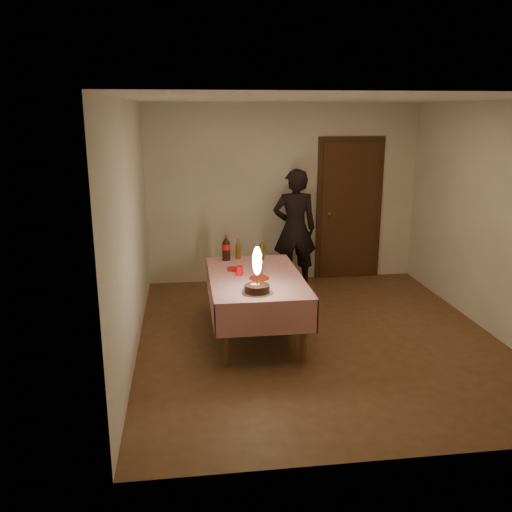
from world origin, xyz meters
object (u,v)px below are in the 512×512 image
dining_table (255,284)px  red_cup (240,271)px  photographer (295,229)px  cola_bottle (226,248)px  amber_bottle_left (238,249)px  amber_bottle_right (262,250)px  red_plate (259,278)px  clear_cup (260,271)px  birthday_cake (257,280)px

dining_table → red_cup: (-0.17, 0.05, 0.15)m
red_cup → photographer: 1.90m
red_cup → cola_bottle: size_ratio=0.31×
dining_table → amber_bottle_left: bearing=99.0°
cola_bottle → amber_bottle_left: bearing=19.5°
red_cup → amber_bottle_right: size_ratio=0.39×
red_plate → red_cup: (-0.20, 0.16, 0.05)m
clear_cup → cola_bottle: cola_bottle is taller
dining_table → cola_bottle: bearing=111.2°
amber_bottle_right → birthday_cake: bearing=-100.3°
birthday_cake → photographer: bearing=69.6°
clear_cup → dining_table: bearing=-157.9°
amber_bottle_right → photographer: bearing=59.2°
red_plate → red_cup: 0.26m
amber_bottle_left → dining_table: bearing=-81.0°
amber_bottle_right → photographer: photographer is taller
red_plate → photographer: (0.76, 1.80, 0.15)m
birthday_cake → cola_bottle: (-0.21, 1.26, 0.02)m
clear_cup → photographer: bearing=66.5°
birthday_cake → amber_bottle_left: bearing=92.6°
dining_table → cola_bottle: (-0.27, 0.69, 0.25)m
amber_bottle_left → photographer: photographer is taller
birthday_cake → amber_bottle_left: size_ratio=1.87×
red_plate → amber_bottle_left: size_ratio=0.86×
red_cup → cola_bottle: bearing=98.6°
cola_bottle → amber_bottle_right: 0.44m
dining_table → cola_bottle: cola_bottle is taller
red_cup → cola_bottle: 0.65m
red_plate → amber_bottle_left: 0.87m
dining_table → photographer: bearing=65.1°
red_plate → birthday_cake: bearing=-100.3°
dining_table → photographer: photographer is taller
birthday_cake → red_plate: size_ratio=2.17×
dining_table → amber_bottle_right: (0.16, 0.65, 0.21)m
cola_bottle → red_cup: bearing=-81.4°
dining_table → birthday_cake: size_ratio=3.61×
red_plate → dining_table: bearing=103.4°
red_plate → red_cup: size_ratio=2.20×
red_plate → cola_bottle: cola_bottle is taller
photographer → red_plate: bearing=-112.9°
dining_table → red_cup: red_cup is taller
red_cup → clear_cup: 0.23m
dining_table → amber_bottle_left: size_ratio=6.75×
dining_table → red_cup: 0.23m
cola_bottle → amber_bottle_right: size_ratio=1.25×
dining_table → clear_cup: size_ratio=19.11×
birthday_cake → amber_bottle_left: (-0.06, 1.32, -0.01)m
amber_bottle_left → clear_cup: bearing=-76.3°
cola_bottle → photographer: 1.45m
amber_bottle_left → photographer: bearing=46.4°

